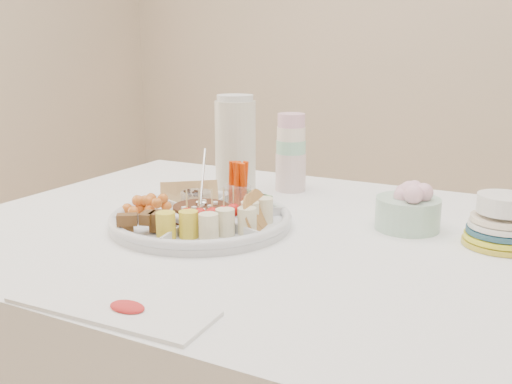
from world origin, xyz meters
The scene contains 14 objects.
wall_back centered at (0.00, 2.00, 1.35)m, with size 4.00×0.02×2.70m, color beige.
party_tray centered at (-0.23, -0.05, 0.78)m, with size 0.38×0.38×0.04m, color white.
bean_dip centered at (-0.23, -0.05, 0.79)m, with size 0.12×0.12×0.04m, color black.
tortillas centered at (-0.10, -0.03, 0.80)m, with size 0.11×0.11×0.07m, color #BA7E47, non-canonical shape.
carrot_cucumber centered at (-0.18, 0.07, 0.82)m, with size 0.12×0.12×0.11m, color #DD3600, non-canonical shape.
pita_raisins centered at (-0.31, 0.05, 0.80)m, with size 0.10×0.10×0.05m, color tan, non-canonical shape.
cherries centered at (-0.35, -0.07, 0.79)m, with size 0.11×0.11×0.04m, color #FC590C, non-canonical shape.
granola_chunks centered at (-0.27, -0.17, 0.79)m, with size 0.10×0.10×0.05m, color brown, non-canonical shape.
banana_tomato centered at (-0.14, -0.15, 0.82)m, with size 0.12×0.12×0.10m, color #DFC27F, non-canonical shape.
cup_stack centered at (-0.19, 0.33, 0.87)m, with size 0.08×0.08×0.22m, color silver.
thermos centered at (-0.28, 0.20, 0.89)m, with size 0.10×0.10×0.26m, color silver.
flower_bowl centered at (0.17, 0.13, 0.81)m, with size 0.13×0.13×0.10m, color #91C1AD.
plate_stack centered at (0.35, 0.11, 0.80)m, with size 0.14×0.14×0.09m, color gold.
placemat centered at (-0.13, -0.45, 0.76)m, with size 0.32×0.11×0.01m, color silver.
Camera 1 is at (0.42, -1.03, 1.13)m, focal length 40.00 mm.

